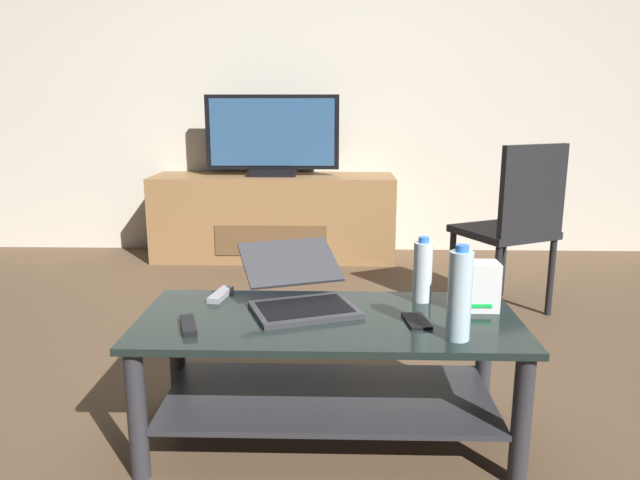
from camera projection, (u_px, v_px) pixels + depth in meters
ground_plane at (312, 394)px, 2.40m from camera, size 7.68×7.68×0.00m
back_wall at (325, 70)px, 4.54m from camera, size 6.40×0.12×2.80m
coffee_table at (329, 356)px, 2.01m from camera, size 1.27×0.57×0.45m
media_cabinet at (274, 217)px, 4.48m from camera, size 1.79×0.52×0.63m
television at (272, 137)px, 4.33m from camera, size 0.97×0.20×0.59m
dining_chair at (515, 221)px, 3.20m from camera, size 0.59×0.59×0.95m
laptop at (299, 289)px, 2.08m from camera, size 0.47×0.51×0.19m
router_box at (477, 286)px, 2.04m from camera, size 0.14×0.10×0.17m
water_bottle_near at (423, 271)px, 2.12m from camera, size 0.07×0.07×0.24m
water_bottle_far at (460, 295)px, 1.77m from camera, size 0.07×0.07×0.29m
cell_phone at (417, 321)px, 1.93m from camera, size 0.09×0.15×0.01m
tv_remote at (221, 295)px, 2.18m from camera, size 0.07×0.17×0.02m
soundbar_remote at (188, 325)px, 1.88m from camera, size 0.09×0.17×0.02m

